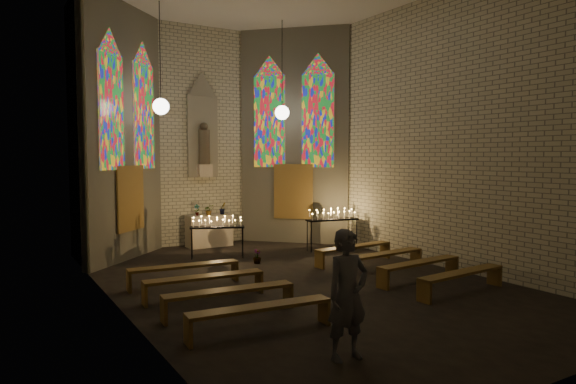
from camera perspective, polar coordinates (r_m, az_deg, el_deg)
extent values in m
plane|color=black|center=(11.81, 1.46, -10.01)|extent=(12.00, 12.00, 0.00)
cube|color=beige|center=(16.84, -9.58, 6.13)|extent=(8.00, 0.02, 7.00)
cube|color=beige|center=(7.18, 28.42, 8.66)|extent=(8.00, 0.02, 7.00)
cube|color=beige|center=(9.93, -18.58, 7.51)|extent=(0.02, 12.00, 7.00)
cube|color=beige|center=(14.03, 15.51, 6.48)|extent=(0.02, 12.00, 7.00)
cube|color=beige|center=(14.83, -17.79, 6.29)|extent=(2.72, 2.72, 7.00)
cube|color=beige|center=(16.95, 0.73, 6.17)|extent=(2.72, 2.72, 7.00)
cube|color=#4C3F8C|center=(14.09, -19.04, 8.43)|extent=(0.78, 0.78, 3.00)
cube|color=#4C3F8C|center=(15.47, -15.73, 8.09)|extent=(0.78, 0.78, 3.00)
cube|color=#4C3F8C|center=(17.03, -2.07, 7.84)|extent=(0.78, 0.78, 3.00)
cube|color=#4C3F8C|center=(16.65, 3.34, 7.93)|extent=(0.78, 0.78, 3.00)
cube|color=brown|center=(14.77, -17.09, -0.67)|extent=(0.95, 0.95, 1.80)
cube|color=brown|center=(16.82, 0.59, 0.05)|extent=(0.95, 0.95, 1.80)
cube|color=gray|center=(16.77, -9.48, 6.14)|extent=(1.00, 0.12, 2.60)
cone|color=gray|center=(16.91, -9.55, 11.74)|extent=(1.00, 1.00, 0.80)
cube|color=beige|center=(16.63, -9.26, 2.37)|extent=(0.45, 0.30, 0.40)
cylinder|color=brown|center=(16.63, -9.29, 4.96)|extent=(0.36, 0.36, 1.10)
sphere|color=brown|center=(16.65, -9.32, 7.19)|extent=(0.26, 0.26, 0.26)
sphere|color=white|center=(14.47, -13.94, 9.21)|extent=(0.44, 0.44, 0.44)
cylinder|color=black|center=(14.67, -14.03, 14.66)|extent=(0.02, 0.02, 2.80)
sphere|color=white|center=(16.00, -0.66, 8.81)|extent=(0.44, 0.44, 0.44)
cylinder|color=black|center=(16.18, -0.66, 13.76)|extent=(0.02, 0.02, 2.80)
cube|color=beige|center=(16.49, -8.76, -4.27)|extent=(1.40, 0.60, 1.00)
imported|color=#4C723F|center=(16.30, -10.10, -1.98)|extent=(0.22, 0.18, 0.36)
imported|color=#4C723F|center=(16.35, -8.78, -1.98)|extent=(0.31, 0.28, 0.33)
imported|color=#4C723F|center=(16.53, -7.28, -1.79)|extent=(0.26, 0.24, 0.40)
imported|color=#4C723F|center=(13.80, -3.46, -7.15)|extent=(0.27, 0.27, 0.38)
cube|color=black|center=(14.55, -7.87, -3.90)|extent=(1.53, 0.92, 0.05)
cylinder|color=black|center=(14.50, -10.66, -5.73)|extent=(0.03, 0.03, 0.85)
cylinder|color=black|center=(14.50, -5.05, -5.68)|extent=(0.03, 0.03, 0.85)
cylinder|color=black|center=(14.78, -10.61, -5.55)|extent=(0.03, 0.03, 0.85)
cylinder|color=black|center=(14.78, -5.10, -5.49)|extent=(0.03, 0.03, 0.85)
cube|color=black|center=(15.66, 4.94, -3.07)|extent=(1.67, 0.65, 0.05)
cylinder|color=black|center=(15.28, 2.61, -5.04)|extent=(0.03, 0.03, 0.91)
cylinder|color=black|center=(15.94, 7.64, -4.69)|extent=(0.03, 0.03, 0.91)
cylinder|color=black|center=(15.55, 2.15, -4.88)|extent=(0.03, 0.03, 0.91)
cylinder|color=black|center=(16.21, 7.12, -4.55)|extent=(0.03, 0.03, 0.91)
cube|color=brown|center=(11.66, -11.47, -8.06)|extent=(2.45, 0.54, 0.06)
cube|color=brown|center=(11.47, -17.26, -9.48)|extent=(0.09, 0.34, 0.44)
cube|color=brown|center=(12.05, -5.94, -8.67)|extent=(0.09, 0.34, 0.44)
cube|color=brown|center=(13.93, 7.33, -6.04)|extent=(2.45, 0.54, 0.06)
cube|color=brown|center=(13.20, 3.52, -7.54)|extent=(0.09, 0.34, 0.44)
cube|color=brown|center=(14.79, 10.71, -6.35)|extent=(0.09, 0.34, 0.44)
cube|color=brown|center=(10.56, -9.27, -9.30)|extent=(2.45, 0.54, 0.06)
cube|color=brown|center=(10.34, -15.66, -10.94)|extent=(0.09, 0.34, 0.44)
cube|color=brown|center=(11.00, -3.26, -9.88)|extent=(0.09, 0.34, 0.44)
cube|color=brown|center=(13.02, 10.62, -6.78)|extent=(2.45, 0.54, 0.06)
cube|color=brown|center=(12.26, 6.73, -8.46)|extent=(0.09, 0.34, 0.44)
cube|color=brown|center=(13.93, 14.01, -7.04)|extent=(0.09, 0.34, 0.44)
cube|color=brown|center=(9.49, -6.54, -10.81)|extent=(2.45, 0.54, 0.06)
cube|color=brown|center=(9.23, -13.64, -12.73)|extent=(0.09, 0.34, 0.44)
cube|color=brown|center=(9.99, 0.01, -11.32)|extent=(0.09, 0.34, 0.44)
cube|color=brown|center=(12.17, 14.40, -7.60)|extent=(2.45, 0.54, 0.06)
cube|color=brown|center=(11.35, 10.48, -9.51)|extent=(0.09, 0.34, 0.44)
cube|color=brown|center=(13.13, 17.75, -7.79)|extent=(0.09, 0.34, 0.44)
cube|color=brown|center=(8.45, -3.09, -12.66)|extent=(2.45, 0.54, 0.06)
cube|color=brown|center=(8.14, -11.04, -14.98)|extent=(0.09, 0.34, 0.44)
cube|color=brown|center=(9.02, 4.03, -13.02)|extent=(0.09, 0.34, 0.44)
cube|color=brown|center=(11.38, 18.75, -8.50)|extent=(2.45, 0.54, 0.06)
cube|color=brown|center=(10.51, 14.88, -10.67)|extent=(0.09, 0.34, 0.44)
cube|color=brown|center=(12.39, 21.96, -8.59)|extent=(0.09, 0.34, 0.44)
imported|color=#45454E|center=(7.37, 6.65, -11.26)|extent=(0.68, 0.45, 1.84)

